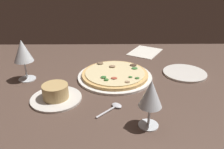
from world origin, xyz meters
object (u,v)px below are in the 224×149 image
pizza_main (115,75)px  spoon (113,107)px  ramekin_on_saucer (55,94)px  paper_menu (145,52)px  wine_glass_near (150,95)px  wine_glass_far (22,52)px  side_plate (184,73)px

pizza_main → spoon: bearing=87.8°
ramekin_on_saucer → paper_menu: size_ratio=0.98×
spoon → wine_glass_near: bearing=137.1°
wine_glass_near → spoon: wine_glass_near is taller
wine_glass_far → wine_glass_near: size_ratio=1.13×
paper_menu → wine_glass_far: bearing=61.6°
wine_glass_near → spoon: (10.51, -9.76, -10.55)cm
wine_glass_near → paper_menu: (-8.54, -67.43, -10.85)cm
wine_glass_near → side_plate: (-22.53, -37.76, -10.55)cm
ramekin_on_saucer → side_plate: size_ratio=0.96×
wine_glass_far → spoon: (-37.36, 23.21, -12.22)cm
pizza_main → wine_glass_far: wine_glass_far is taller
wine_glass_far → wine_glass_near: wine_glass_far is taller
spoon → pizza_main: bearing=-92.2°
wine_glass_near → paper_menu: bearing=-97.2°
pizza_main → wine_glass_near: size_ratio=2.09×
pizza_main → wine_glass_near: (-9.55, 34.33, 9.78)cm
wine_glass_near → paper_menu: wine_glass_near is taller
wine_glass_near → spoon: bearing=-42.9°
wine_glass_far → wine_glass_near: bearing=145.4°
ramekin_on_saucer → wine_glass_near: (-31.73, 15.93, 8.73)cm
wine_glass_far → side_plate: wine_glass_far is taller
pizza_main → wine_glass_near: bearing=105.5°
wine_glass_near → spoon: size_ratio=1.62×
wine_glass_far → spoon: 45.65cm
ramekin_on_saucer → side_plate: bearing=-158.1°
side_plate → spoon: size_ratio=2.01×
pizza_main → paper_menu: 37.74cm
ramekin_on_saucer → wine_glass_far: wine_glass_far is taller
paper_menu → spoon: 60.74cm
pizza_main → side_plate: size_ratio=1.68×
side_plate → paper_menu: 32.81cm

